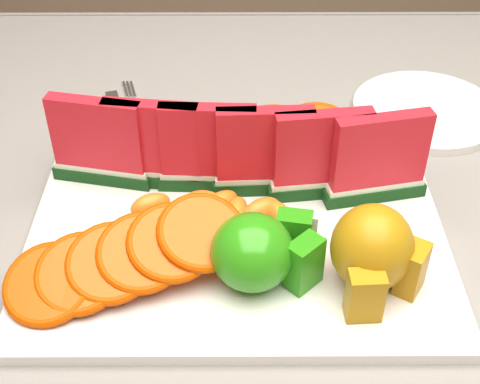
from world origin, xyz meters
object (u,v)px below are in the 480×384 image
apple_cluster (260,252)px  fork (121,124)px  pear_cluster (374,252)px  side_plate (426,110)px  platter (237,233)px

apple_cluster → fork: 0.31m
pear_cluster → fork: pear_cluster is taller
pear_cluster → side_plate: bearing=68.3°
side_plate → fork: bearing=-176.1°
fork → apple_cluster: bearing=-58.6°
pear_cluster → fork: 0.38m
platter → side_plate: platter is taller
apple_cluster → pear_cluster: bearing=-3.8°
apple_cluster → side_plate: 0.36m
side_plate → platter: bearing=-136.3°
pear_cluster → side_plate: (0.12, 0.29, -0.05)m
platter → apple_cluster: (0.02, -0.06, 0.04)m
side_plate → fork: 0.38m
apple_cluster → side_plate: (0.21, 0.29, -0.04)m
side_plate → fork: size_ratio=1.22×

